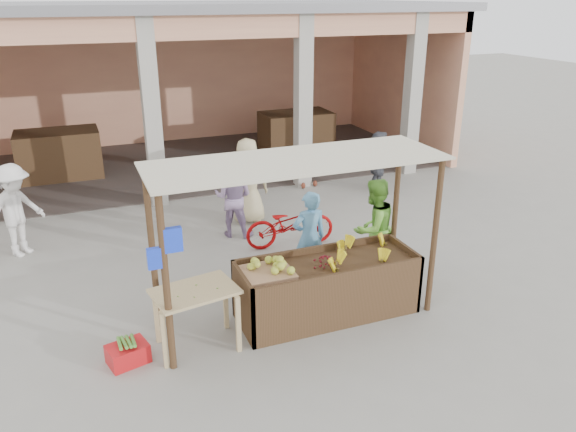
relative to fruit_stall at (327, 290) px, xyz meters
name	(u,v)px	position (x,y,z in m)	size (l,w,h in m)	color
ground	(295,320)	(-0.50, 0.00, -0.40)	(60.00, 60.00, 0.00)	gray
market_building	(170,62)	(-0.45, 8.93, 2.30)	(14.40, 6.40, 4.20)	#E8A179
fruit_stall	(327,290)	(0.00, 0.00, 0.00)	(2.60, 0.95, 0.80)	#482E1D
stall_awning	(293,190)	(-0.51, 0.06, 1.58)	(4.09, 1.35, 2.39)	#482E1D
banana_heap	(360,251)	(0.55, 0.05, 0.51)	(1.23, 0.67, 0.22)	yellow
melon_tray	(266,269)	(-0.92, 0.04, 0.49)	(0.71, 0.62, 0.19)	#A57955
berry_heap	(324,260)	(-0.04, 0.04, 0.47)	(0.45, 0.37, 0.14)	maroon
side_table	(195,300)	(-1.95, -0.12, 0.31)	(1.16, 0.88, 0.86)	tan
papaya_pile	(194,284)	(-1.95, -0.12, 0.55)	(0.66, 0.38, 0.19)	#45872C
red_crate	(128,354)	(-2.86, -0.13, -0.27)	(0.49, 0.35, 0.26)	red
plantain_bundle	(127,343)	(-2.86, -0.13, -0.11)	(0.37, 0.26, 0.07)	#508D33
produce_sacks	(308,175)	(2.08, 5.49, -0.11)	(0.76, 0.71, 0.57)	maroon
vendor_blue	(309,235)	(0.15, 1.02, 0.43)	(0.62, 0.46, 1.66)	#5594C1
vendor_green	(373,226)	(1.22, 0.85, 0.49)	(0.85, 0.49, 1.77)	#6AB539
motorcycle	(290,223)	(0.39, 2.43, 0.06)	(1.75, 0.60, 0.91)	#8E0607
shopper_a	(15,207)	(-4.25, 3.87, 0.51)	(1.17, 0.59, 1.83)	silver
shopper_c	(248,177)	(0.04, 3.86, 0.57)	(0.93, 0.61, 1.94)	tan
shopper_d	(379,159)	(3.56, 4.70, 0.35)	(1.38, 0.57, 1.50)	#474953
shopper_f	(233,194)	(-0.43, 3.31, 0.45)	(0.83, 0.48, 1.70)	gray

